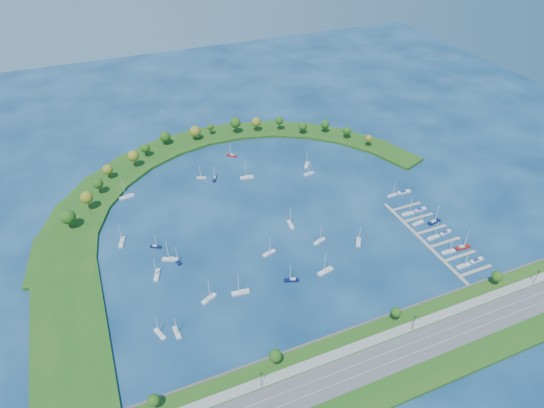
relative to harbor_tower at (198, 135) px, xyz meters
name	(u,v)px	position (x,y,z in m)	size (l,w,h in m)	color
ground	(268,215)	(14.88, -118.17, -4.31)	(700.00, 700.00, 0.00)	#082747
south_shoreline	(368,364)	(14.90, -241.06, -3.31)	(420.00, 43.10, 11.60)	#1B5115
breakwater	(181,190)	(-31.45, -69.46, -3.32)	(286.74, 247.64, 2.00)	#1B5115
breakwater_trees	(196,148)	(-9.89, -31.68, 6.13)	(235.73, 92.75, 14.56)	#382314
harbor_tower	(198,135)	(0.00, 0.00, 0.00)	(2.60, 2.60, 4.51)	gray
dock_system	(432,238)	(100.17, -179.17, -3.95)	(24.28, 82.00, 1.60)	gray
moored_boat_0	(309,173)	(61.37, -84.58, -3.41)	(8.20, 3.51, 11.68)	silver
moored_boat_1	(307,164)	(65.63, -72.76, -3.37)	(7.13, 8.71, 13.06)	silver
moored_boat_2	(177,332)	(-62.82, -189.09, -3.40)	(2.90, 8.33, 12.03)	silver
moored_boat_3	(170,259)	(-54.17, -136.19, -3.35)	(9.55, 6.11, 13.65)	silver
moored_boat_4	(247,177)	(17.22, -71.64, -3.32)	(10.25, 4.38, 14.60)	silver
moored_boat_5	(319,241)	(33.66, -155.54, -3.38)	(8.85, 5.01, 12.55)	silver
moored_boat_6	(127,196)	(-68.21, -62.48, -3.31)	(10.29, 4.24, 14.68)	silver
moored_boat_7	(291,224)	(24.14, -134.00, -3.38)	(3.37, 8.75, 12.55)	silver
moored_boat_8	(292,280)	(4.42, -178.53, -3.40)	(8.49, 4.87, 12.05)	#09103A
moored_boat_9	(269,253)	(1.10, -153.50, -3.38)	(8.87, 4.57, 12.56)	silver
moored_boat_10	(122,242)	(-78.25, -110.01, -3.34)	(5.49, 9.84, 13.95)	silver
moored_boat_11	(326,271)	(25.07, -179.84, -3.31)	(10.34, 4.82, 14.67)	silver
moored_boat_12	(177,260)	(-50.71, -138.71, -3.42)	(3.75, 8.00, 11.34)	#09103A
moored_boat_13	(359,241)	(55.60, -165.14, -3.38)	(6.71, 8.50, 12.63)	silver
moored_boat_14	(209,298)	(-41.99, -174.17, -3.36)	(9.30, 6.29, 13.39)	silver
moored_boat_15	(160,334)	(-70.74, -186.82, -3.39)	(4.98, 8.68, 12.31)	silver
moored_boat_16	(202,177)	(-13.76, -59.01, -3.45)	(7.18, 4.36, 10.22)	silver
moored_boat_17	(241,292)	(-24.84, -176.45, -3.33)	(9.97, 4.01, 14.25)	silver
moored_boat_18	(215,178)	(-5.11, -63.73, -3.40)	(5.23, 8.37, 11.94)	#09103A
moored_boat_19	(157,274)	(-63.90, -145.74, -3.35)	(5.56, 9.55, 13.56)	silver
moored_boat_20	(156,246)	(-59.80, -121.68, -3.45)	(6.82, 5.27, 10.06)	#09103A
moored_boat_21	(232,155)	(16.84, -37.30, -3.40)	(7.55, 7.12, 11.93)	maroon
docked_boat_0	(463,266)	(100.38, -206.53, -3.38)	(8.70, 2.47, 12.77)	silver
docked_boat_1	(477,260)	(110.85, -205.82, -3.66)	(8.79, 2.86, 1.77)	silver
docked_boat_2	(448,251)	(100.38, -193.57, -3.38)	(8.86, 2.99, 12.82)	silver
docked_boat_3	(463,247)	(110.87, -193.76, -3.34)	(9.64, 3.51, 13.87)	maroon
docked_boat_4	(433,237)	(100.38, -179.59, -3.38)	(8.84, 3.08, 12.76)	silver
docked_boat_5	(446,232)	(110.86, -178.51, -3.70)	(8.32, 3.39, 1.65)	silver
docked_boat_6	(418,223)	(100.39, -164.25, -3.39)	(8.69, 3.46, 12.42)	silver
docked_boat_7	(434,221)	(110.87, -167.14, -3.35)	(9.65, 4.09, 13.75)	#09103A
docked_boat_8	(408,213)	(100.38, -153.51, -3.37)	(8.90, 2.77, 12.97)	silver
docked_boat_9	(420,209)	(110.85, -152.85, -3.67)	(8.54, 2.67, 1.73)	silver
docked_boat_10	(392,195)	(102.81, -131.88, -3.43)	(7.48, 2.56, 10.81)	silver
docked_boat_11	(404,192)	(112.73, -131.70, -3.57)	(10.01, 3.50, 2.00)	silver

